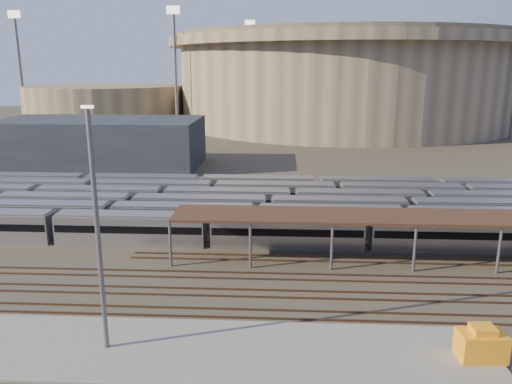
{
  "coord_description": "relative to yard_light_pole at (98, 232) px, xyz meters",
  "views": [
    {
      "loc": [
        3.9,
        -48.27,
        21.05
      ],
      "look_at": [
        0.58,
        12.0,
        5.64
      ],
      "focal_mm": 35.0,
      "sensor_mm": 36.0,
      "label": 1
    }
  ],
  "objects": [
    {
      "name": "ground",
      "position": [
        9.32,
        15.02,
        -9.39
      ],
      "size": [
        420.0,
        420.0,
        0.0
      ],
      "primitive_type": "plane",
      "color": "#383026",
      "rests_on": "ground"
    },
    {
      "name": "apron",
      "position": [
        4.32,
        0.02,
        -9.29
      ],
      "size": [
        50.0,
        9.0,
        0.2
      ],
      "primitive_type": "cube",
      "color": "gray",
      "rests_on": "ground"
    },
    {
      "name": "subway_trains",
      "position": [
        7.14,
        33.52,
        -7.59
      ],
      "size": [
        126.79,
        23.9,
        3.6
      ],
      "color": "silver",
      "rests_on": "ground"
    },
    {
      "name": "inspection_shed",
      "position": [
        31.32,
        19.02,
        -4.41
      ],
      "size": [
        60.3,
        6.0,
        5.3
      ],
      "color": "#5E5E64",
      "rests_on": "ground"
    },
    {
      "name": "empty_tracks",
      "position": [
        9.32,
        10.02,
        -9.3
      ],
      "size": [
        170.0,
        9.62,
        0.18
      ],
      "color": "#4C3323",
      "rests_on": "ground"
    },
    {
      "name": "stadium",
      "position": [
        34.32,
        155.02,
        7.08
      ],
      "size": [
        124.0,
        124.0,
        32.5
      ],
      "color": "gray",
      "rests_on": "ground"
    },
    {
      "name": "secondary_arena",
      "position": [
        -50.68,
        145.02,
        -2.39
      ],
      "size": [
        56.0,
        56.0,
        14.0
      ],
      "primitive_type": "cylinder",
      "color": "gray",
      "rests_on": "ground"
    },
    {
      "name": "service_building",
      "position": [
        -25.68,
        70.02,
        -4.39
      ],
      "size": [
        42.0,
        20.0,
        10.0
      ],
      "primitive_type": "cube",
      "color": "#1E232D",
      "rests_on": "ground"
    },
    {
      "name": "floodlight_0",
      "position": [
        -20.68,
        125.02,
        11.26
      ],
      "size": [
        4.0,
        1.0,
        38.4
      ],
      "color": "#5E5E64",
      "rests_on": "ground"
    },
    {
      "name": "floodlight_1",
      "position": [
        -75.68,
        135.02,
        11.26
      ],
      "size": [
        4.0,
        1.0,
        38.4
      ],
      "color": "#5E5E64",
      "rests_on": "ground"
    },
    {
      "name": "floodlight_3",
      "position": [
        -0.68,
        175.02,
        11.26
      ],
      "size": [
        4.0,
        1.0,
        38.4
      ],
      "color": "#5E5E64",
      "rests_on": "ground"
    },
    {
      "name": "yard_light_pole",
      "position": [
        0.0,
        0.0,
        0.0
      ],
      "size": [
        0.81,
        0.36,
        18.22
      ],
      "color": "#5E5E64",
      "rests_on": "apron"
    },
    {
      "name": "yellow_equipment",
      "position": [
        27.82,
        -0.0,
        -8.16
      ],
      "size": [
        3.44,
        2.28,
        2.07
      ],
      "primitive_type": "cube",
      "rotation": [
        0.0,
        0.0,
        0.07
      ],
      "color": "orange",
      "rests_on": "apron"
    }
  ]
}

